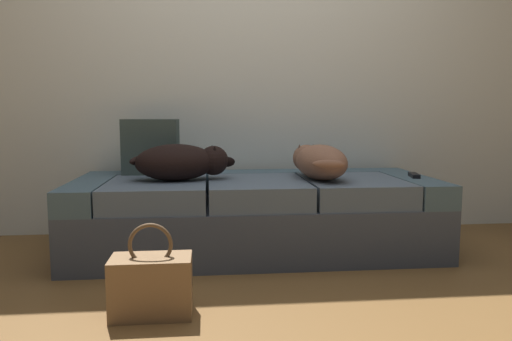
% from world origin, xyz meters
% --- Properties ---
extents(ground_plane, '(10.00, 10.00, 0.00)m').
position_xyz_m(ground_plane, '(0.00, 0.00, 0.00)').
color(ground_plane, brown).
extents(back_wall, '(6.40, 0.10, 2.80)m').
position_xyz_m(back_wall, '(0.00, 1.57, 1.40)').
color(back_wall, silver).
rests_on(back_wall, ground).
extents(couch, '(2.07, 0.87, 0.43)m').
position_xyz_m(couch, '(0.00, 1.02, 0.21)').
color(couch, '#404958').
rests_on(couch, ground).
extents(dog_dark, '(0.60, 0.32, 0.21)m').
position_xyz_m(dog_dark, '(-0.42, 0.96, 0.54)').
color(dog_dark, black).
rests_on(dog_dark, couch).
extents(dog_tan, '(0.33, 0.58, 0.20)m').
position_xyz_m(dog_tan, '(0.36, 0.94, 0.53)').
color(dog_tan, '#8A5D47').
rests_on(dog_tan, couch).
extents(tv_remote, '(0.08, 0.16, 0.02)m').
position_xyz_m(tv_remote, '(0.94, 0.96, 0.44)').
color(tv_remote, black).
rests_on(tv_remote, couch).
extents(throw_pillow, '(0.35, 0.15, 0.34)m').
position_xyz_m(throw_pillow, '(-0.62, 1.25, 0.60)').
color(throw_pillow, '#3A4A46').
rests_on(throw_pillow, couch).
extents(handbag, '(0.32, 0.18, 0.38)m').
position_xyz_m(handbag, '(-0.50, 0.14, 0.13)').
color(handbag, olive).
rests_on(handbag, ground).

